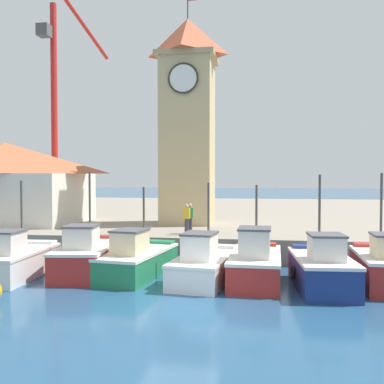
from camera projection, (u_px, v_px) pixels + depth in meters
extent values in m
plane|color=navy|center=(179.00, 308.00, 14.83)|extent=(300.00, 300.00, 0.00)
cube|color=gray|center=(233.00, 216.00, 41.97)|extent=(120.00, 40.00, 1.26)
cube|color=silver|center=(16.00, 265.00, 19.33)|extent=(2.19, 4.66, 1.05)
cube|color=silver|center=(37.00, 243.00, 21.34)|extent=(1.74, 0.66, 0.24)
cube|color=silver|center=(16.00, 252.00, 19.31)|extent=(2.25, 4.72, 0.12)
cube|color=beige|center=(5.00, 243.00, 18.50)|extent=(1.26, 1.42, 0.88)
cube|color=#4C4C51|center=(5.00, 231.00, 18.48)|extent=(1.35, 1.50, 0.08)
cylinder|color=#4C4742|center=(22.00, 215.00, 19.83)|extent=(0.10, 0.10, 3.00)
cube|color=#AD2823|center=(87.00, 261.00, 19.99)|extent=(2.71, 5.20, 1.19)
cube|color=#AD2823|center=(98.00, 238.00, 22.19)|extent=(1.80, 0.83, 0.24)
cube|color=silver|center=(87.00, 246.00, 19.97)|extent=(2.77, 5.27, 0.12)
cube|color=beige|center=(82.00, 237.00, 19.08)|extent=(1.42, 1.64, 0.90)
cube|color=#4C4C51|center=(81.00, 226.00, 19.06)|extent=(1.51, 1.73, 0.08)
cylinder|color=#4C4742|center=(90.00, 207.00, 20.53)|extent=(0.10, 0.10, 3.25)
torus|color=black|center=(64.00, 259.00, 20.25)|extent=(0.19, 0.53, 0.52)
cube|color=#237A4C|center=(138.00, 264.00, 19.60)|extent=(2.61, 5.20, 1.01)
cube|color=#237A4C|center=(157.00, 243.00, 21.72)|extent=(1.71, 0.82, 0.24)
cube|color=silver|center=(138.00, 252.00, 19.58)|extent=(2.68, 5.27, 0.12)
cube|color=beige|center=(130.00, 243.00, 18.73)|extent=(1.36, 1.64, 0.94)
cube|color=#4C4C51|center=(130.00, 230.00, 18.71)|extent=(1.45, 1.73, 0.08)
cylinder|color=#4C4742|center=(144.00, 218.00, 20.12)|extent=(0.10, 0.10, 2.76)
torus|color=black|center=(119.00, 262.00, 20.14)|extent=(0.19, 0.53, 0.52)
cube|color=silver|center=(205.00, 269.00, 18.74)|extent=(2.55, 5.14, 0.93)
cube|color=silver|center=(217.00, 247.00, 20.85)|extent=(1.73, 0.80, 0.24)
cube|color=silver|center=(205.00, 257.00, 18.72)|extent=(2.62, 5.20, 0.12)
cube|color=silver|center=(200.00, 247.00, 17.87)|extent=(1.35, 1.61, 0.99)
cube|color=#4C4C51|center=(200.00, 234.00, 17.85)|extent=(1.44, 1.70, 0.08)
cylinder|color=#4C4742|center=(208.00, 218.00, 19.25)|extent=(0.10, 0.10, 3.03)
torus|color=black|center=(182.00, 267.00, 19.26)|extent=(0.18, 0.53, 0.52)
cube|color=#AD2823|center=(255.00, 269.00, 18.47)|extent=(2.12, 4.95, 1.07)
cube|color=#AD2823|center=(258.00, 245.00, 20.61)|extent=(1.69, 0.65, 0.24)
cube|color=silver|center=(256.00, 255.00, 18.45)|extent=(2.18, 5.01, 0.12)
cube|color=beige|center=(255.00, 243.00, 17.59)|extent=(1.23, 1.50, 1.09)
cube|color=#4C4C51|center=(255.00, 228.00, 17.57)|extent=(1.31, 1.59, 0.08)
cylinder|color=#4C4742|center=(256.00, 218.00, 19.00)|extent=(0.10, 0.10, 2.81)
torus|color=black|center=(230.00, 267.00, 18.91)|extent=(0.14, 0.52, 0.52)
cube|color=navy|center=(322.00, 274.00, 17.33)|extent=(2.28, 4.57, 1.16)
cube|color=navy|center=(313.00, 248.00, 19.27)|extent=(1.71, 0.72, 0.24)
cube|color=silver|center=(322.00, 258.00, 17.31)|extent=(2.34, 4.63, 0.12)
cube|color=beige|center=(326.00, 248.00, 16.51)|extent=(1.27, 1.41, 0.88)
cube|color=#4C4C51|center=(326.00, 235.00, 16.50)|extent=(1.36, 1.50, 0.08)
cylinder|color=#4C4742|center=(319.00, 214.00, 17.80)|extent=(0.10, 0.10, 3.15)
torus|color=black|center=(293.00, 272.00, 17.64)|extent=(0.16, 0.53, 0.52)
cube|color=#AD2823|center=(383.00, 272.00, 17.65)|extent=(1.98, 4.27, 1.19)
cube|color=#AD2823|center=(373.00, 246.00, 19.46)|extent=(1.61, 0.64, 0.24)
cube|color=silver|center=(384.00, 255.00, 17.62)|extent=(2.05, 4.33, 0.12)
cylinder|color=#4C4742|center=(381.00, 212.00, 18.09)|extent=(0.10, 0.10, 3.19)
torus|color=black|center=(355.00, 270.00, 18.04)|extent=(0.13, 0.52, 0.52)
cube|color=tan|center=(188.00, 143.00, 29.17)|extent=(3.23, 3.23, 10.56)
cube|color=tan|center=(188.00, 58.00, 28.97)|extent=(3.73, 3.73, 0.30)
pyramid|color=#B25133|center=(188.00, 37.00, 28.92)|extent=(3.73, 3.73, 2.39)
cylinder|color=white|center=(183.00, 78.00, 27.37)|extent=(1.78, 0.12, 1.78)
torus|color=#332D23|center=(183.00, 78.00, 27.33)|extent=(1.90, 0.12, 1.90)
cylinder|color=#3F3F3F|center=(188.00, 6.00, 28.85)|extent=(0.08, 0.08, 1.60)
cube|color=silver|center=(6.00, 198.00, 30.18)|extent=(10.06, 6.90, 3.27)
pyramid|color=#C1603D|center=(5.00, 158.00, 30.08)|extent=(10.46, 7.30, 2.07)
cube|color=maroon|center=(55.00, 205.00, 39.27)|extent=(2.00, 2.00, 1.20)
cylinder|color=red|center=(54.00, 101.00, 38.95)|extent=(0.56, 0.56, 16.79)
cylinder|color=red|center=(83.00, 24.00, 42.83)|extent=(2.11, 8.94, 4.69)
cube|color=#4C4C4C|center=(44.00, 31.00, 37.56)|extent=(1.00, 1.00, 1.00)
cylinder|color=#33333D|center=(187.00, 227.00, 23.66)|extent=(0.22, 0.22, 0.85)
cube|color=gold|center=(187.00, 213.00, 23.63)|extent=(0.34, 0.22, 0.56)
sphere|color=tan|center=(187.00, 206.00, 23.62)|extent=(0.20, 0.20, 0.20)
cylinder|color=#33333D|center=(190.00, 226.00, 24.21)|extent=(0.22, 0.22, 0.85)
cube|color=#338C4C|center=(190.00, 213.00, 24.19)|extent=(0.34, 0.22, 0.56)
sphere|color=tan|center=(190.00, 205.00, 24.17)|extent=(0.20, 0.20, 0.20)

